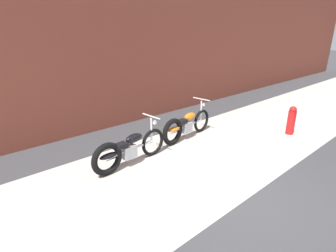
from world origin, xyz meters
The scene contains 6 objects.
ground_plane centered at (0.00, 0.00, 0.00)m, with size 80.00×80.00×0.00m, color #38383A.
sidewalk_slab centered at (0.00, 1.75, 0.00)m, with size 36.00×3.50×0.01m, color #B2ADA3.
brick_building_wall centered at (0.00, 5.20, 2.69)m, with size 36.00×0.50×5.38m, color brown.
motorcycle_black centered at (-0.87, 2.49, 0.40)m, with size 2.01×0.58×1.03m.
motorcycle_orange centered at (1.21, 2.75, 0.40)m, with size 2.00×0.58×1.03m.
fire_hydrant centered at (3.82, 0.98, 0.42)m, with size 0.22×0.22×0.84m.
Camera 1 is at (-3.67, -2.10, 2.92)m, focal length 28.37 mm.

